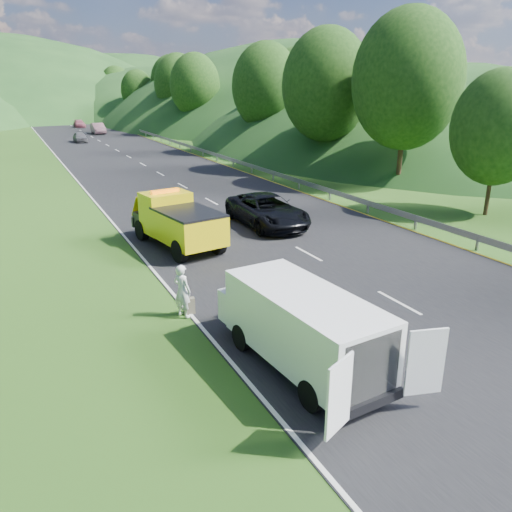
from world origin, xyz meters
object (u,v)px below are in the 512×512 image
tow_truck (177,221)px  child (241,319)px  white_van (301,325)px  worker (370,394)px  woman (184,317)px  suitcase (189,306)px  passing_suv (267,226)px  spare_tire (383,372)px

tow_truck → child: bearing=-103.1°
white_van → worker: size_ratio=3.75×
woman → worker: size_ratio=1.06×
child → suitcase: size_ratio=1.65×
child → passing_suv: passing_suv is taller
spare_tire → passing_suv: 14.92m
child → suitcase: 1.79m
tow_truck → passing_suv: bearing=5.0°
suitcase → spare_tire: size_ratio=0.89×
white_van → passing_suv: 14.41m
tow_truck → child: 8.52m
tow_truck → suitcase: size_ratio=10.76×
child → spare_tire: child is taller
woman → worker: woman is taller
white_van → woman: white_van is taller
spare_tire → passing_suv: bearing=74.6°
white_van → worker: white_van is taller
woman → child: bearing=-150.7°
spare_tire → white_van: bearing=145.9°
white_van → tow_truck: bearing=83.8°
suitcase → passing_suv: size_ratio=0.10×
worker → spare_tire: worker is taller
passing_suv → white_van: bearing=-113.5°
child → worker: worker is taller
white_van → spare_tire: 2.58m
white_van → passing_suv: (5.83, 13.12, -1.25)m
worker → spare_tire: bearing=43.7°
white_van → suitcase: white_van is taller
white_van → suitcase: size_ratio=11.15×
tow_truck → passing_suv: size_ratio=1.03×
child → passing_suv: size_ratio=0.16×
tow_truck → spare_tire: (1.52, -13.00, -1.25)m
tow_truck → worker: bearing=-96.9°
suitcase → spare_tire: 6.69m
woman → spare_tire: bearing=-175.5°
tow_truck → passing_suv: (5.49, 1.38, -1.25)m
worker → passing_suv: 15.83m
white_van → worker: (0.89, -1.91, -1.25)m
spare_tire → woman: bearing=123.7°
suitcase → passing_suv: 11.43m
child → white_van: bearing=-42.8°
woman → passing_suv: size_ratio=0.30×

